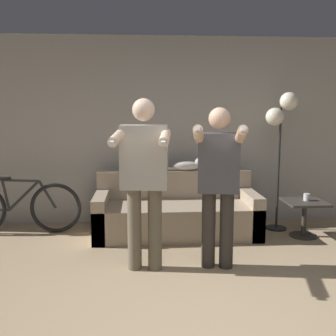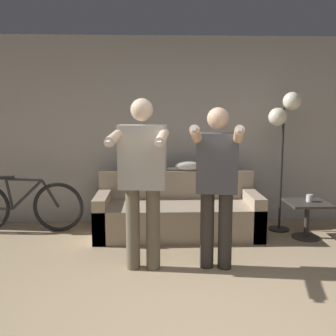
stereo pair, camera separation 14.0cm
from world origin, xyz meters
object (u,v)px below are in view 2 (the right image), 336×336
cup (309,198)px  side_table (307,212)px  couch (178,214)px  person_right (217,177)px  person_left (142,172)px  cat (191,165)px  floor_lamp (284,119)px  bicycle (22,206)px

cup → side_table: bearing=-147.3°
couch → person_right: (0.32, -1.12, 0.68)m
person_left → cup: 2.31m
person_left → cup: person_left is taller
cup → person_left: bearing=-155.8°
person_right → side_table: 1.69m
person_left → person_right: size_ratio=1.05×
cup → cat: bearing=160.8°
person_left → cup: (2.06, 0.93, -0.49)m
floor_lamp → side_table: 1.22m
couch → cat: size_ratio=4.04×
person_right → floor_lamp: size_ratio=0.89×
bicycle → cup: bearing=-5.6°
person_right → cup: size_ratio=18.09×
cat → bicycle: (-2.24, -0.14, -0.51)m
person_right → floor_lamp: (1.07, 1.25, 0.54)m
person_left → side_table: person_left is taller
couch → side_table: couch is taller
floor_lamp → bicycle: size_ratio=1.13×
person_right → bicycle: bearing=161.9°
person_left → cat: size_ratio=3.33×
cat → floor_lamp: 1.36m
cat → bicycle: size_ratio=0.32×
floor_lamp → bicycle: floor_lamp is taller
side_table → bicycle: size_ratio=0.31×
side_table → person_right: bearing=-144.8°
person_right → side_table: person_right is taller
person_left → floor_lamp: 2.25m
couch → bicycle: couch is taller
floor_lamp → cup: bearing=-51.4°
floor_lamp → couch: bearing=-174.9°
couch → person_right: 1.35m
person_left → bicycle: (-1.62, 1.29, -0.65)m
side_table → bicycle: (-3.66, 0.38, 0.01)m
bicycle → floor_lamp: bearing=-0.7°
couch → side_table: size_ratio=4.16×
cat → cup: cat is taller
side_table → cup: cup is taller
floor_lamp → side_table: (0.23, -0.34, -1.15)m
person_right → side_table: bearing=45.6°
cat → bicycle: bearing=-176.4°
floor_lamp → person_right: bearing=-130.5°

